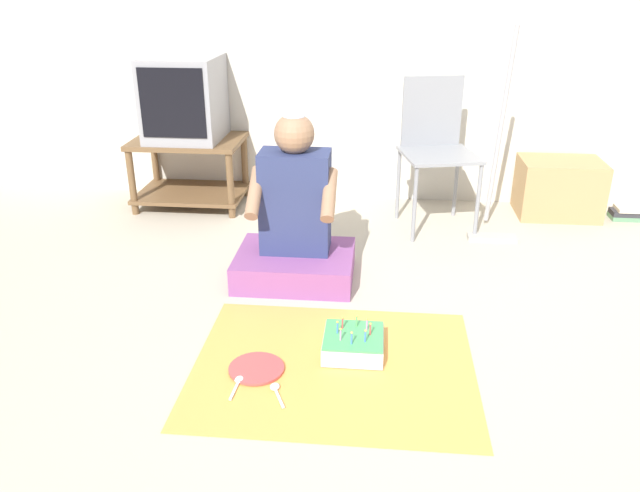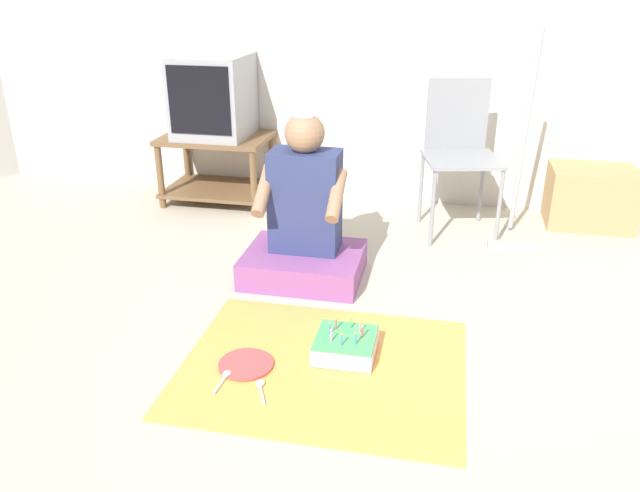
{
  "view_description": "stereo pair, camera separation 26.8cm",
  "coord_description": "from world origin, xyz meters",
  "px_view_note": "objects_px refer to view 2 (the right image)",
  "views": [
    {
      "loc": [
        -0.23,
        -1.9,
        1.43
      ],
      "look_at": [
        -0.47,
        0.55,
        0.35
      ],
      "focal_mm": 35.0,
      "sensor_mm": 36.0,
      "label": 1
    },
    {
      "loc": [
        0.03,
        -1.85,
        1.43
      ],
      "look_at": [
        -0.47,
        0.55,
        0.35
      ],
      "focal_mm": 35.0,
      "sensor_mm": 36.0,
      "label": 2
    }
  ],
  "objects_px": {
    "tv": "(213,96)",
    "birthday_cake": "(345,345)",
    "cardboard_box_stack": "(591,197)",
    "person_seated": "(304,224)",
    "folding_chair": "(459,145)",
    "dust_mop": "(519,186)",
    "paper_plate": "(246,364)"
  },
  "relations": [
    {
      "from": "tv",
      "to": "birthday_cake",
      "type": "distance_m",
      "value": 2.16
    },
    {
      "from": "person_seated",
      "to": "paper_plate",
      "type": "relative_size",
      "value": 4.15
    },
    {
      "from": "dust_mop",
      "to": "folding_chair",
      "type": "bearing_deg",
      "value": 152.8
    },
    {
      "from": "dust_mop",
      "to": "person_seated",
      "type": "relative_size",
      "value": 1.32
    },
    {
      "from": "tv",
      "to": "cardboard_box_stack",
      "type": "bearing_deg",
      "value": 0.93
    },
    {
      "from": "dust_mop",
      "to": "paper_plate",
      "type": "xyz_separation_m",
      "value": [
        -1.12,
        -1.49,
        -0.33
      ]
    },
    {
      "from": "folding_chair",
      "to": "dust_mop",
      "type": "bearing_deg",
      "value": -27.2
    },
    {
      "from": "tv",
      "to": "paper_plate",
      "type": "relative_size",
      "value": 2.34
    },
    {
      "from": "cardboard_box_stack",
      "to": "person_seated",
      "type": "height_order",
      "value": "person_seated"
    },
    {
      "from": "paper_plate",
      "to": "person_seated",
      "type": "bearing_deg",
      "value": 87.13
    },
    {
      "from": "folding_chair",
      "to": "paper_plate",
      "type": "bearing_deg",
      "value": -114.92
    },
    {
      "from": "dust_mop",
      "to": "paper_plate",
      "type": "distance_m",
      "value": 1.9
    },
    {
      "from": "dust_mop",
      "to": "person_seated",
      "type": "bearing_deg",
      "value": -148.96
    },
    {
      "from": "cardboard_box_stack",
      "to": "paper_plate",
      "type": "bearing_deg",
      "value": -129.95
    },
    {
      "from": "tv",
      "to": "dust_mop",
      "type": "bearing_deg",
      "value": -10.8
    },
    {
      "from": "folding_chair",
      "to": "birthday_cake",
      "type": "height_order",
      "value": "folding_chair"
    },
    {
      "from": "cardboard_box_stack",
      "to": "birthday_cake",
      "type": "bearing_deg",
      "value": -125.08
    },
    {
      "from": "folding_chair",
      "to": "dust_mop",
      "type": "distance_m",
      "value": 0.42
    },
    {
      "from": "dust_mop",
      "to": "birthday_cake",
      "type": "height_order",
      "value": "dust_mop"
    },
    {
      "from": "folding_chair",
      "to": "person_seated",
      "type": "distance_m",
      "value": 1.13
    },
    {
      "from": "person_seated",
      "to": "birthday_cake",
      "type": "distance_m",
      "value": 0.79
    },
    {
      "from": "cardboard_box_stack",
      "to": "dust_mop",
      "type": "xyz_separation_m",
      "value": [
        -0.47,
        -0.4,
        0.17
      ]
    },
    {
      "from": "tv",
      "to": "dust_mop",
      "type": "distance_m",
      "value": 1.98
    },
    {
      "from": "folding_chair",
      "to": "cardboard_box_stack",
      "type": "distance_m",
      "value": 0.91
    },
    {
      "from": "paper_plate",
      "to": "dust_mop",
      "type": "bearing_deg",
      "value": 53.16
    },
    {
      "from": "folding_chair",
      "to": "paper_plate",
      "type": "xyz_separation_m",
      "value": [
        -0.78,
        -1.67,
        -0.5
      ]
    },
    {
      "from": "tv",
      "to": "person_seated",
      "type": "bearing_deg",
      "value": -50.5
    },
    {
      "from": "tv",
      "to": "dust_mop",
      "type": "height_order",
      "value": "dust_mop"
    },
    {
      "from": "birthday_cake",
      "to": "cardboard_box_stack",
      "type": "bearing_deg",
      "value": 54.92
    },
    {
      "from": "cardboard_box_stack",
      "to": "person_seated",
      "type": "relative_size",
      "value": 0.55
    },
    {
      "from": "folding_chair",
      "to": "cardboard_box_stack",
      "type": "bearing_deg",
      "value": 15.59
    },
    {
      "from": "folding_chair",
      "to": "paper_plate",
      "type": "distance_m",
      "value": 1.91
    }
  ]
}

